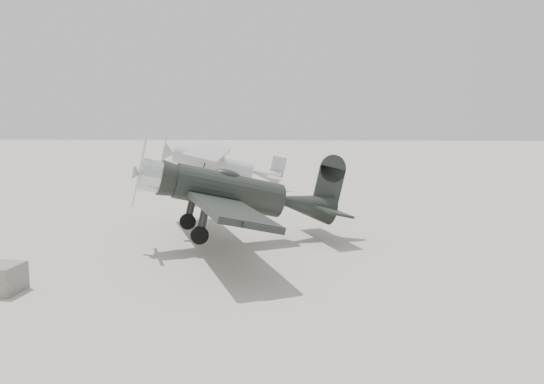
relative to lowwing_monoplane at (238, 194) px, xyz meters
The scene contains 3 objects.
ground 2.23m from the lowwing_monoplane, 87.95° to the right, with size 160.00×160.00×0.00m, color #A4A291.
lowwing_monoplane is the anchor object (origin of this frame).
highwing_monoplane 13.65m from the lowwing_monoplane, 101.23° to the left, with size 7.39×10.41×2.96m.
Camera 1 is at (1.98, -17.14, 4.56)m, focal length 35.00 mm.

